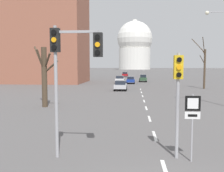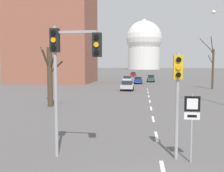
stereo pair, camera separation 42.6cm
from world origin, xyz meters
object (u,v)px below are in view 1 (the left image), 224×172
(traffic_signal_near_left, at_px, (70,58))
(route_sign_post, at_px, (192,116))
(sedan_near_right, at_px, (121,85))
(sedan_mid_centre, at_px, (120,79))
(traffic_signal_centre_tall, at_px, (178,85))
(sedan_far_left, at_px, (131,80))
(street_lamp_right, at_px, (223,49))
(sedan_far_right, at_px, (125,74))
(sedan_near_left, at_px, (143,78))

(traffic_signal_near_left, xyz_separation_m, route_sign_post, (4.92, -0.05, -2.28))
(sedan_near_right, relative_size, sedan_mid_centre, 0.92)
(route_sign_post, bearing_deg, traffic_signal_centre_tall, 144.66)
(route_sign_post, bearing_deg, sedan_far_left, 93.80)
(street_lamp_right, bearing_deg, traffic_signal_centre_tall, -115.17)
(traffic_signal_near_left, bearing_deg, route_sign_post, -0.55)
(sedan_near_right, xyz_separation_m, sedan_far_left, (1.40, 14.87, 0.01))
(route_sign_post, relative_size, street_lamp_right, 0.30)
(traffic_signal_centre_tall, bearing_deg, sedan_far_right, 93.54)
(traffic_signal_centre_tall, bearing_deg, street_lamp_right, 64.83)
(route_sign_post, xyz_separation_m, sedan_far_left, (-2.89, 43.57, -1.06))
(traffic_signal_centre_tall, distance_m, sedan_near_left, 49.40)
(street_lamp_right, xyz_separation_m, sedan_near_right, (-10.33, 14.38, -4.63))
(sedan_far_left, xyz_separation_m, sedan_far_right, (-2.28, 31.98, 0.06))
(traffic_signal_centre_tall, xyz_separation_m, route_sign_post, (0.52, -0.37, -1.20))
(traffic_signal_centre_tall, xyz_separation_m, street_lamp_right, (6.55, 13.95, 2.36))
(route_sign_post, relative_size, sedan_near_right, 0.69)
(traffic_signal_centre_tall, relative_size, street_lamp_right, 0.49)
(traffic_signal_near_left, height_order, sedan_far_right, traffic_signal_near_left)
(traffic_signal_near_left, relative_size, sedan_far_left, 1.41)
(sedan_near_right, bearing_deg, sedan_far_left, 84.61)
(street_lamp_right, relative_size, sedan_far_left, 2.30)
(traffic_signal_centre_tall, relative_size, traffic_signal_near_left, 0.80)
(traffic_signal_centre_tall, distance_m, sedan_far_right, 75.35)
(traffic_signal_centre_tall, bearing_deg, sedan_near_right, 97.59)
(sedan_mid_centre, height_order, sedan_far_left, sedan_mid_centre)
(street_lamp_right, distance_m, sedan_near_right, 18.30)
(traffic_signal_near_left, height_order, sedan_near_left, traffic_signal_near_left)
(traffic_signal_centre_tall, height_order, traffic_signal_near_left, traffic_signal_near_left)
(route_sign_post, distance_m, sedan_near_left, 49.73)
(route_sign_post, distance_m, street_lamp_right, 15.94)
(traffic_signal_centre_tall, distance_m, street_lamp_right, 15.59)
(traffic_signal_near_left, bearing_deg, sedan_near_left, 84.37)
(traffic_signal_near_left, xyz_separation_m, sedan_near_right, (0.62, 28.65, -3.35))
(sedan_near_left, height_order, sedan_far_left, sedan_near_left)
(sedan_far_right, bearing_deg, sedan_mid_centre, -90.13)
(sedan_near_left, distance_m, sedan_far_left, 6.79)
(street_lamp_right, bearing_deg, sedan_far_left, 106.97)
(route_sign_post, xyz_separation_m, sedan_near_left, (-0.02, 49.72, -0.97))
(sedan_near_right, bearing_deg, route_sign_post, -81.48)
(sedan_far_left, bearing_deg, sedan_near_left, 64.96)
(sedan_near_left, bearing_deg, sedan_far_right, 101.28)
(sedan_near_right, distance_m, sedan_far_right, 46.86)
(traffic_signal_near_left, relative_size, route_sign_post, 2.01)
(sedan_far_left, bearing_deg, traffic_signal_near_left, -92.66)
(route_sign_post, bearing_deg, sedan_far_right, 93.92)
(route_sign_post, xyz_separation_m, sedan_far_right, (-5.17, 75.55, -1.00))
(sedan_near_right, xyz_separation_m, sedan_mid_centre, (-0.95, 16.01, 0.03))
(sedan_far_left, distance_m, sedan_far_right, 32.06)
(traffic_signal_near_left, relative_size, street_lamp_right, 0.61)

